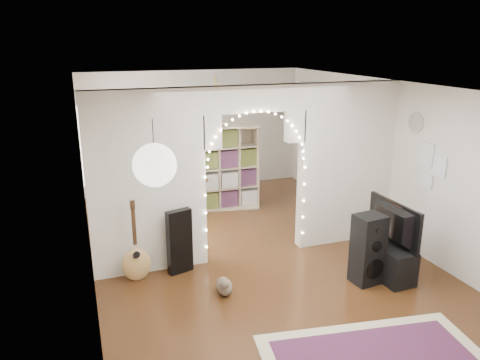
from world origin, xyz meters
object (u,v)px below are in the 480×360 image
object	(u,v)px
dining_chair_right	(315,221)
floor_speaker	(368,249)
media_console	(384,259)
bookcase	(217,168)
dining_table	(174,181)
dining_chair_left	(206,192)
acoustic_guitar	(136,252)

from	to	relation	value
dining_chair_right	floor_speaker	bearing A→B (deg)	-71.52
media_console	bookcase	bearing A→B (deg)	110.62
media_console	dining_chair_right	bearing A→B (deg)	95.89
dining_table	dining_chair_left	bearing A→B (deg)	30.33
floor_speaker	dining_table	bearing A→B (deg)	112.30
acoustic_guitar	floor_speaker	bearing A→B (deg)	-40.25
floor_speaker	bookcase	size ratio (longest dim) A/B	0.59
floor_speaker	dining_chair_right	distance (m)	1.81
media_console	dining_chair_right	size ratio (longest dim) A/B	1.87
media_console	dining_chair_left	xyz separation A→B (m)	(-1.61, 3.98, -0.02)
bookcase	dining_table	distance (m)	0.92
dining_table	media_console	bearing A→B (deg)	-55.24
dining_chair_left	acoustic_guitar	bearing A→B (deg)	-136.01
bookcase	dining_chair_left	world-z (taller)	bookcase
acoustic_guitar	media_console	xyz separation A→B (m)	(3.46, -1.03, -0.20)
acoustic_guitar	dining_chair_right	world-z (taller)	acoustic_guitar
floor_speaker	acoustic_guitar	bearing A→B (deg)	153.35
media_console	dining_chair_right	distance (m)	1.70
acoustic_guitar	bookcase	bearing A→B (deg)	31.86
dining_chair_left	dining_chair_right	size ratio (longest dim) A/B	0.95
bookcase	dining_chair_right	size ratio (longest dim) A/B	3.21
floor_speaker	media_console	distance (m)	0.47
bookcase	acoustic_guitar	bearing A→B (deg)	-117.17
media_console	dining_table	world-z (taller)	dining_table
acoustic_guitar	media_console	size ratio (longest dim) A/B	1.03
dining_chair_left	media_console	bearing A→B (deg)	-81.96
acoustic_guitar	dining_table	world-z (taller)	acoustic_guitar
media_console	bookcase	distance (m)	3.90
dining_table	dining_chair_left	xyz separation A→B (m)	(0.77, 0.44, -0.45)
dining_chair_left	floor_speaker	bearing A→B (deg)	-87.20
dining_table	dining_chair_left	distance (m)	1.00
floor_speaker	dining_chair_right	size ratio (longest dim) A/B	1.90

